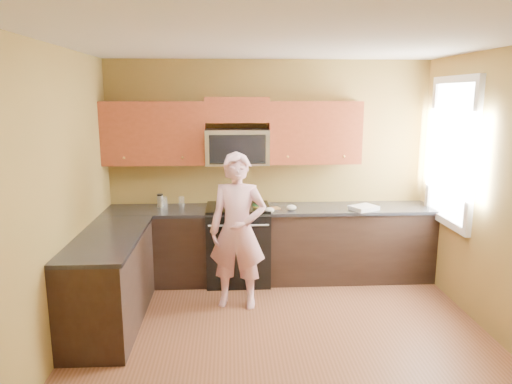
{
  "coord_description": "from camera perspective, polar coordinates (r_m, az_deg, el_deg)",
  "views": [
    {
      "loc": [
        -0.49,
        -3.9,
        2.27
      ],
      "look_at": [
        -0.2,
        1.3,
        1.2
      ],
      "focal_mm": 33.12,
      "sensor_mm": 36.0,
      "label": 1
    }
  ],
  "objects": [
    {
      "name": "floor",
      "position": [
        4.54,
        3.62,
        -18.43
      ],
      "size": [
        4.0,
        4.0,
        0.0
      ],
      "primitive_type": "plane",
      "color": "brown",
      "rests_on": "ground"
    },
    {
      "name": "ceiling",
      "position": [
        3.95,
        4.14,
        17.84
      ],
      "size": [
        4.0,
        4.0,
        0.0
      ],
      "primitive_type": "plane",
      "rotation": [
        3.14,
        0.0,
        0.0
      ],
      "color": "white",
      "rests_on": "ground"
    },
    {
      "name": "wall_back",
      "position": [
        5.99,
        1.54,
        2.77
      ],
      "size": [
        4.0,
        0.0,
        4.0
      ],
      "primitive_type": "plane",
      "rotation": [
        1.57,
        0.0,
        0.0
      ],
      "color": "brown",
      "rests_on": "ground"
    },
    {
      "name": "wall_front",
      "position": [
        2.16,
        10.46,
        -13.7
      ],
      "size": [
        4.0,
        0.0,
        4.0
      ],
      "primitive_type": "plane",
      "rotation": [
        -1.57,
        0.0,
        0.0
      ],
      "color": "brown",
      "rests_on": "ground"
    },
    {
      "name": "wall_left",
      "position": [
        4.28,
        -23.78,
        -1.79
      ],
      "size": [
        0.0,
        4.0,
        4.0
      ],
      "primitive_type": "plane",
      "rotation": [
        1.57,
        0.0,
        1.57
      ],
      "color": "brown",
      "rests_on": "ground"
    },
    {
      "name": "cabinet_back_run",
      "position": [
        5.91,
        1.73,
        -6.43
      ],
      "size": [
        4.0,
        0.6,
        0.88
      ],
      "primitive_type": "cube",
      "color": "black",
      "rests_on": "floor"
    },
    {
      "name": "cabinet_left_run",
      "position": [
        5.01,
        -17.24,
        -10.38
      ],
      "size": [
        0.6,
        1.6,
        0.88
      ],
      "primitive_type": "cube",
      "color": "black",
      "rests_on": "floor"
    },
    {
      "name": "countertop_back",
      "position": [
        5.77,
        1.77,
        -2.12
      ],
      "size": [
        4.0,
        0.62,
        0.04
      ],
      "primitive_type": "cube",
      "color": "black",
      "rests_on": "cabinet_back_run"
    },
    {
      "name": "countertop_left",
      "position": [
        4.85,
        -17.45,
        -5.33
      ],
      "size": [
        0.62,
        1.6,
        0.04
      ],
      "primitive_type": "cube",
      "color": "black",
      "rests_on": "cabinet_left_run"
    },
    {
      "name": "stove",
      "position": [
        5.86,
        -2.17,
        -6.25
      ],
      "size": [
        0.76,
        0.65,
        0.95
      ],
      "primitive_type": null,
      "color": "black",
      "rests_on": "floor"
    },
    {
      "name": "microwave",
      "position": [
        5.76,
        -2.27,
        3.41
      ],
      "size": [
        0.76,
        0.4,
        0.42
      ],
      "primitive_type": null,
      "color": "silver",
      "rests_on": "wall_back"
    },
    {
      "name": "upper_cab_left",
      "position": [
        5.86,
        -12.01,
        3.32
      ],
      "size": [
        1.22,
        0.33,
        0.75
      ],
      "primitive_type": null,
      "color": "maroon",
      "rests_on": "wall_back"
    },
    {
      "name": "upper_cab_right",
      "position": [
        5.88,
        6.94,
        3.51
      ],
      "size": [
        1.12,
        0.33,
        0.75
      ],
      "primitive_type": null,
      "color": "maroon",
      "rests_on": "wall_back"
    },
    {
      "name": "upper_cab_over_mw",
      "position": [
        5.74,
        -2.32,
        9.9
      ],
      "size": [
        0.76,
        0.33,
        0.3
      ],
      "primitive_type": "cube",
      "color": "maroon",
      "rests_on": "wall_back"
    },
    {
      "name": "window",
      "position": [
        5.7,
        22.59,
        4.48
      ],
      "size": [
        0.06,
        1.06,
        1.66
      ],
      "primitive_type": null,
      "color": "white",
      "rests_on": "wall_right"
    },
    {
      "name": "woman",
      "position": [
        5.07,
        -2.22,
        -4.74
      ],
      "size": [
        0.68,
        0.5,
        1.69
      ],
      "primitive_type": "imported",
      "rotation": [
        0.0,
        0.0,
        -0.17
      ],
      "color": "pink",
      "rests_on": "floor"
    },
    {
      "name": "frying_pan",
      "position": [
        5.64,
        -2.14,
        -1.92
      ],
      "size": [
        0.37,
        0.49,
        0.06
      ],
      "primitive_type": null,
      "rotation": [
        0.0,
        0.0,
        -0.3
      ],
      "color": "black",
      "rests_on": "stove"
    },
    {
      "name": "butter_tub",
      "position": [
        5.69,
        0.23,
        -2.12
      ],
      "size": [
        0.15,
        0.15,
        0.09
      ],
      "primitive_type": null,
      "rotation": [
        0.0,
        0.0,
        0.23
      ],
      "color": "yellow",
      "rests_on": "countertop_back"
    },
    {
      "name": "toast_slice",
      "position": [
        5.72,
        2.3,
        -1.97
      ],
      "size": [
        0.14,
        0.14,
        0.01
      ],
      "primitive_type": "cube",
      "rotation": [
        0.0,
        0.0,
        0.35
      ],
      "color": "#B27F47",
      "rests_on": "countertop_back"
    },
    {
      "name": "napkin_a",
      "position": [
        5.54,
        1.65,
        -2.19
      ],
      "size": [
        0.13,
        0.14,
        0.06
      ],
      "primitive_type": "ellipsoid",
      "rotation": [
        0.0,
        0.0,
        -0.16
      ],
      "color": "silver",
      "rests_on": "countertop_back"
    },
    {
      "name": "napkin_b",
      "position": [
        5.65,
        4.31,
        -1.9
      ],
      "size": [
        0.14,
        0.15,
        0.07
      ],
      "primitive_type": "ellipsoid",
      "rotation": [
        0.0,
        0.0,
        0.14
      ],
      "color": "silver",
      "rests_on": "countertop_back"
    },
    {
      "name": "dish_towel",
      "position": [
        5.8,
        12.88,
        -1.88
      ],
      "size": [
        0.38,
        0.35,
        0.05
      ],
      "primitive_type": "cube",
      "rotation": [
        0.0,
        0.0,
        0.48
      ],
      "color": "white",
      "rests_on": "countertop_back"
    },
    {
      "name": "travel_mug",
      "position": [
        5.93,
        -11.46,
        -1.79
      ],
      "size": [
        0.09,
        0.09,
        0.16
      ],
      "primitive_type": null,
      "rotation": [
        0.0,
        0.0,
        0.22
      ],
      "color": "silver",
      "rests_on": "countertop_back"
    },
    {
      "name": "glass_a",
      "position": [
        5.79,
        -10.99,
        -1.49
      ],
      "size": [
        0.07,
        0.07,
        0.12
      ],
      "primitive_type": "cylinder",
      "rotation": [
        0.0,
        0.0,
        -0.04
      ],
      "color": "silver",
      "rests_on": "countertop_back"
    },
    {
      "name": "glass_b",
      "position": [
        5.93,
        -8.99,
        -1.11
      ],
      "size": [
        0.08,
        0.08,
        0.12
      ],
      "primitive_type": "cylinder",
      "rotation": [
        0.0,
        0.0,
        -0.18
      ],
      "color": "silver",
      "rests_on": "countertop_back"
    },
    {
      "name": "glass_c",
      "position": [
        5.94,
        -11.0,
        -1.14
      ],
      "size": [
        0.07,
        0.07,
        0.12
      ],
      "primitive_type": "cylinder",
      "rotation": [
        0.0,
        0.0,
        0.03
      ],
      "color": "silver",
      "rests_on": "countertop_back"
    }
  ]
}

